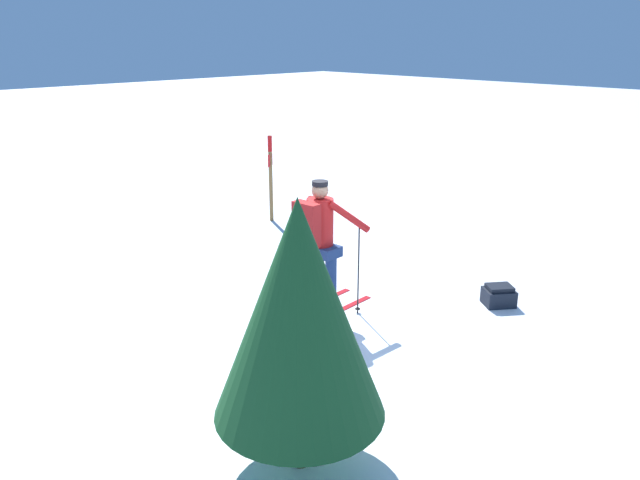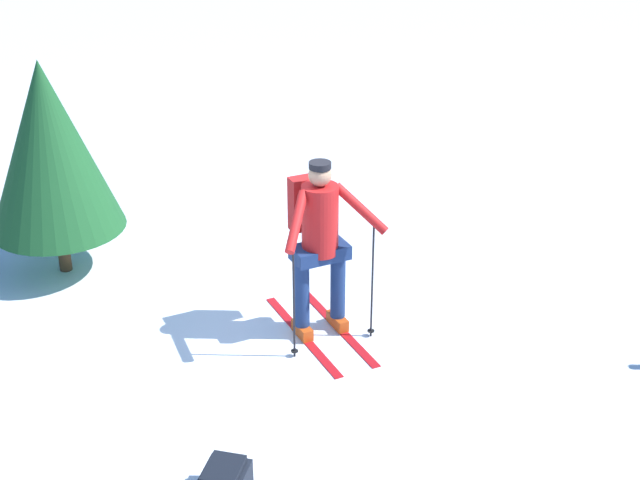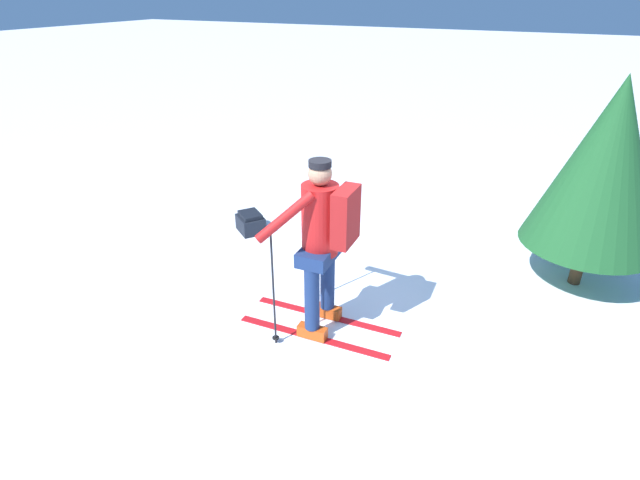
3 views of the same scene
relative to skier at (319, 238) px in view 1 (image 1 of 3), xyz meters
The scene contains 5 objects.
ground_plane 1.22m from the skier, 112.60° to the right, with size 80.00×80.00×0.00m, color white.
skier is the anchor object (origin of this frame).
dropped_backpack 2.68m from the skier, 39.86° to the right, with size 0.52×0.51×0.29m.
trail_marker 4.45m from the skier, 57.52° to the left, with size 0.21×0.15×1.72m.
pine_tree 3.19m from the skier, 137.71° to the right, with size 1.46×1.46×2.43m.
Camera 1 is at (-5.22, -4.93, 3.61)m, focal length 35.00 mm.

